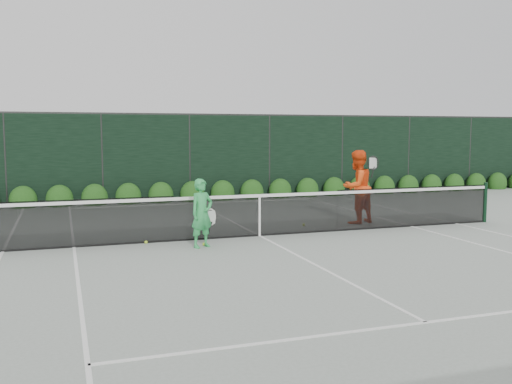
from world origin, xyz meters
name	(u,v)px	position (x,y,z in m)	size (l,w,h in m)	color
ground	(259,236)	(0.00, 0.00, 0.00)	(80.00, 80.00, 0.00)	gray
tennis_net	(258,213)	(-0.02, 0.00, 0.53)	(12.90, 0.10, 1.07)	#10311B
player_woman	(202,213)	(-1.56, -0.83, 0.72)	(0.65, 0.52, 1.44)	green
player_man	(357,187)	(3.04, 0.93, 0.97)	(1.13, 1.00, 1.94)	#FF4F15
court_lines	(259,236)	(0.00, 0.00, 0.01)	(11.03, 23.83, 0.01)	white
windscreen_fence	(308,181)	(0.00, -2.71, 1.51)	(32.00, 21.07, 3.06)	black
hedge_row	(192,194)	(0.00, 7.15, 0.23)	(31.66, 0.65, 0.94)	#12330D
tennis_balls	(223,236)	(-0.86, 0.08, 0.03)	(4.24, 1.73, 0.07)	#CAEE34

